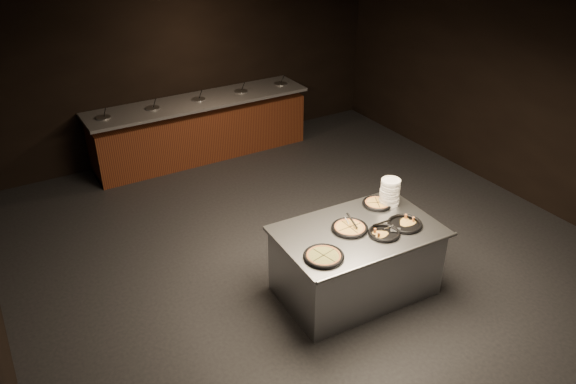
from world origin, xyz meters
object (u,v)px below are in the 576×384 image
pan_veggie_whole (324,256)px  serving_counter (356,262)px  plate_stack (390,192)px  pan_cheese_whole (350,228)px

pan_veggie_whole → serving_counter: bearing=21.1°
serving_counter → plate_stack: 0.91m
pan_cheese_whole → plate_stack: bearing=15.8°
serving_counter → pan_cheese_whole: size_ratio=4.49×
plate_stack → pan_cheese_whole: (-0.71, -0.20, -0.14)m
serving_counter → pan_cheese_whole: bearing=147.4°
pan_veggie_whole → pan_cheese_whole: (0.53, 0.29, -0.00)m
plate_stack → pan_veggie_whole: 1.35m
pan_veggie_whole → pan_cheese_whole: bearing=28.3°
serving_counter → plate_stack: size_ratio=5.68×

